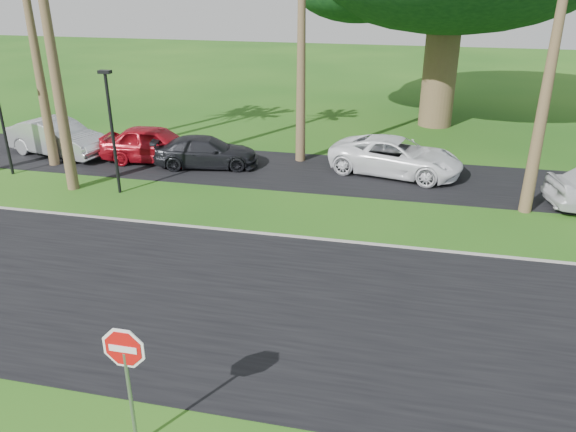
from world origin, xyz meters
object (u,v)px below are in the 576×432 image
(car_silver, at_px, (58,138))
(car_red, at_px, (155,144))
(stop_sign_near, at_px, (126,364))
(car_dark, at_px, (206,152))
(car_minivan, at_px, (396,157))

(car_silver, height_order, car_red, car_silver)
(stop_sign_near, xyz_separation_m, car_red, (-6.77, 15.38, -0.96))
(car_silver, relative_size, car_dark, 1.12)
(car_red, relative_size, car_dark, 1.06)
(car_silver, distance_m, car_minivan, 15.37)
(stop_sign_near, distance_m, car_dark, 15.88)
(car_minivan, bearing_deg, car_dark, 108.28)
(stop_sign_near, relative_size, car_minivan, 0.48)
(stop_sign_near, height_order, car_dark, stop_sign_near)
(car_red, distance_m, car_dark, 2.46)
(car_silver, distance_m, car_dark, 7.27)
(car_silver, relative_size, car_minivan, 0.92)
(stop_sign_near, relative_size, car_red, 0.55)
(car_silver, xyz_separation_m, car_dark, (7.27, -0.07, -0.17))
(car_red, distance_m, car_minivan, 10.56)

